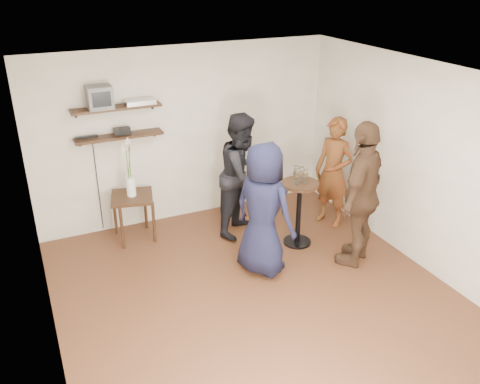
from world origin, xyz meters
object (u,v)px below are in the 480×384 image
object	(u,v)px
dvd_deck	(140,102)
person_dark	(243,174)
crt_monitor	(99,97)
side_table	(133,203)
radio	(122,131)
drinks_table	(299,205)
person_brown	(362,194)
person_plaid	(333,172)
person_navy	(263,210)

from	to	relation	value
dvd_deck	person_dark	xyz separation A→B (m)	(1.21, -0.73, -1.01)
crt_monitor	side_table	size ratio (longest dim) A/B	0.47
crt_monitor	person_dark	bearing A→B (deg)	-22.64
dvd_deck	radio	distance (m)	0.47
radio	side_table	world-z (taller)	radio
crt_monitor	dvd_deck	size ratio (longest dim) A/B	0.80
dvd_deck	side_table	bearing A→B (deg)	-134.82
radio	drinks_table	size ratio (longest dim) A/B	0.24
dvd_deck	person_brown	world-z (taller)	dvd_deck
person_plaid	person_navy	size ratio (longest dim) A/B	0.95
side_table	drinks_table	size ratio (longest dim) A/B	0.73
side_table	person_navy	world-z (taller)	person_navy
dvd_deck	drinks_table	world-z (taller)	dvd_deck
side_table	person_navy	size ratio (longest dim) A/B	0.39
person_dark	person_plaid	bearing A→B (deg)	-53.15
dvd_deck	person_brown	bearing A→B (deg)	-43.32
dvd_deck	person_dark	distance (m)	1.73
side_table	person_dark	bearing A→B (deg)	-16.04
side_table	drinks_table	xyz separation A→B (m)	(2.04, -1.09, 0.04)
side_table	dvd_deck	bearing A→B (deg)	45.18
dvd_deck	radio	world-z (taller)	dvd_deck
person_navy	radio	bearing A→B (deg)	7.84
radio	person_dark	xyz separation A→B (m)	(1.49, -0.73, -0.63)
side_table	person_brown	distance (m)	3.12
side_table	person_plaid	xyz separation A→B (m)	(2.82, -0.76, 0.26)
crt_monitor	dvd_deck	world-z (taller)	crt_monitor
dvd_deck	person_brown	size ratio (longest dim) A/B	0.21
side_table	person_dark	size ratio (longest dim) A/B	0.38
person_plaid	person_dark	bearing A→B (deg)	-127.46
side_table	person_plaid	size ratio (longest dim) A/B	0.41
crt_monitor	person_plaid	bearing A→B (deg)	-18.98
dvd_deck	drinks_table	xyz separation A→B (m)	(1.75, -1.39, -1.30)
person_dark	person_brown	xyz separation A→B (m)	(1.01, -1.37, 0.07)
crt_monitor	person_navy	bearing A→B (deg)	-49.50
side_table	person_plaid	world-z (taller)	person_plaid
drinks_table	person_dark	world-z (taller)	person_dark
dvd_deck	person_navy	xyz separation A→B (m)	(0.99, -1.78, -1.04)
crt_monitor	person_navy	distance (m)	2.62
dvd_deck	drinks_table	size ratio (longest dim) A/B	0.43
drinks_table	radio	bearing A→B (deg)	145.67
dvd_deck	person_navy	world-z (taller)	dvd_deck
side_table	person_navy	bearing A→B (deg)	-49.20
person_dark	crt_monitor	bearing A→B (deg)	118.08
crt_monitor	side_table	distance (m)	1.51
drinks_table	person_dark	xyz separation A→B (m)	(-0.54, 0.66, 0.29)
crt_monitor	drinks_table	world-z (taller)	crt_monitor
person_brown	person_navy	bearing A→B (deg)	-47.97
drinks_table	person_navy	bearing A→B (deg)	-152.30
crt_monitor	radio	size ratio (longest dim) A/B	1.45
dvd_deck	side_table	size ratio (longest dim) A/B	0.59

